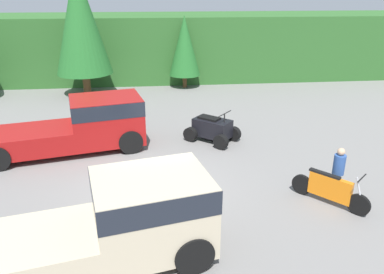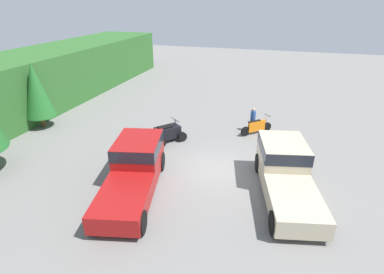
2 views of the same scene
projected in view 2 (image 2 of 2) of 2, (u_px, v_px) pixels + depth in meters
ground_plane at (217, 170)px, 15.29m from camera, size 80.00×80.00×0.00m
tree_mid_right at (36, 90)px, 19.34m from camera, size 1.91×1.91×4.34m
pickup_truck_red at (135, 166)px, 13.58m from camera, size 6.07×3.29×2.00m
pickup_truck_second at (285, 169)px, 13.37m from camera, size 5.96×3.23×2.00m
dirt_bike at (256, 127)px, 19.19m from camera, size 1.62×1.79×1.14m
quad_atv at (168, 133)px, 18.21m from camera, size 2.35×2.27×1.29m
rider_person at (253, 119)px, 19.38m from camera, size 0.47×0.47×1.62m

